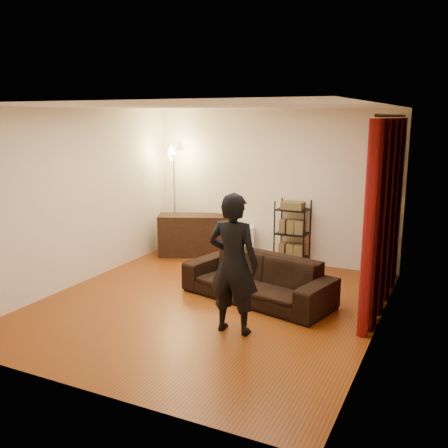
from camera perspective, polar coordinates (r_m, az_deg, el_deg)
The scene contains 14 objects.
floor at distance 7.07m, azimuth -1.81°, elevation -9.15°, with size 5.00×5.00×0.00m, color #853B10.
ceiling at distance 6.58m, azimuth -1.97°, elevation 13.31°, with size 5.00×5.00×0.00m, color white.
wall_back at distance 8.96m, azimuth 5.55°, elevation 4.30°, with size 5.00×5.00×0.00m, color #EFE7CA.
wall_front at distance 4.68m, azimuth -16.20°, elevation -3.42°, with size 5.00×5.00×0.00m, color #EFE7CA.
wall_left at distance 7.97m, azimuth -16.40°, elevation 2.89°, with size 5.00×5.00×0.00m, color #EFE7CA.
wall_right at distance 6.01m, azimuth 17.50°, elevation -0.09°, with size 5.00×5.00×0.00m, color #EFE7CA.
curtain_rod at distance 7.02m, azimuth 18.72°, elevation 11.65°, with size 0.04×0.04×2.65m, color black.
curtain at distance 7.14m, azimuth 17.85°, elevation 1.14°, with size 0.22×2.65×2.55m, color #6D0A06, non-canonical shape.
sofa at distance 7.14m, azimuth 3.82°, elevation -6.21°, with size 2.18×0.85×0.64m, color black.
person at distance 5.93m, azimuth 1.07°, elevation -4.57°, with size 0.63×0.41×1.72m, color black.
media_cabinet at distance 9.39m, azimuth -3.38°, elevation -1.28°, with size 1.32×0.50×0.77m, color black.
storage_boxes at distance 9.15m, azimuth 2.26°, elevation -2.14°, with size 0.37×0.30×0.61m, color silver, non-canonical shape.
wire_shelf at distance 8.74m, azimuth 7.80°, elevation -1.08°, with size 0.53×0.37×1.16m, color black, non-canonical shape.
floor_lamp at distance 9.42m, azimuth -5.68°, elevation 2.78°, with size 0.37×0.37×2.08m, color silver, non-canonical shape.
Camera 1 is at (3.05, -5.83, 2.57)m, focal length 40.00 mm.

